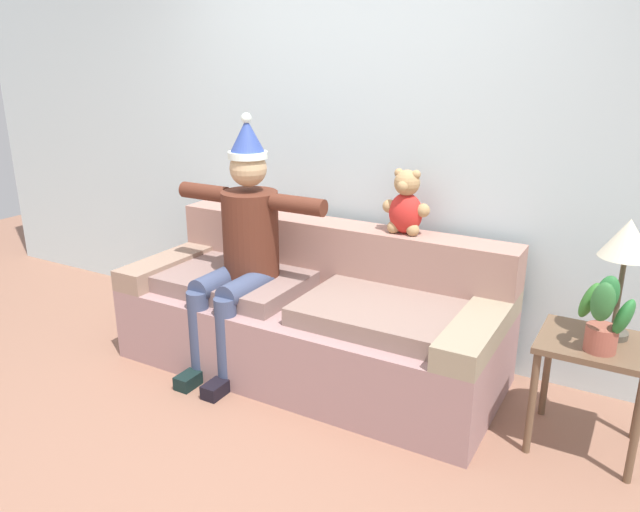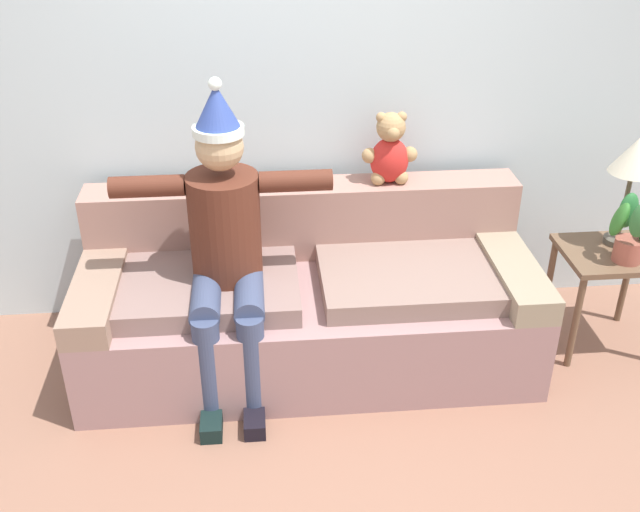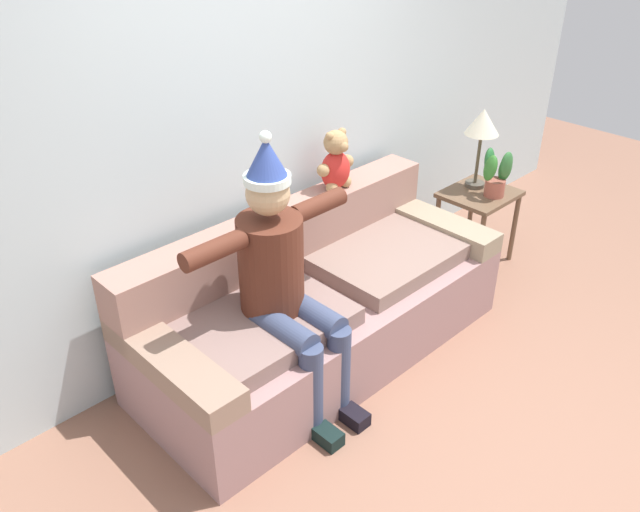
# 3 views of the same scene
# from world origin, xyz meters

# --- Properties ---
(ground_plane) EXTENTS (10.00, 10.00, 0.00)m
(ground_plane) POSITION_xyz_m (0.00, 0.00, 0.00)
(ground_plane) COLOR #8C604C
(back_wall) EXTENTS (7.00, 0.10, 2.70)m
(back_wall) POSITION_xyz_m (0.00, 1.55, 1.35)
(back_wall) COLOR silver
(back_wall) RESTS_ON ground_plane
(couch) EXTENTS (2.27, 0.94, 0.85)m
(couch) POSITION_xyz_m (0.00, 1.00, 0.33)
(couch) COLOR gray
(couch) RESTS_ON ground_plane
(person_seated) EXTENTS (1.02, 0.77, 1.53)m
(person_seated) POSITION_xyz_m (-0.40, 0.83, 0.78)
(person_seated) COLOR #55291B
(person_seated) RESTS_ON ground_plane
(teddy_bear) EXTENTS (0.29, 0.17, 0.38)m
(teddy_bear) POSITION_xyz_m (0.45, 1.30, 1.02)
(teddy_bear) COLOR red
(teddy_bear) RESTS_ON couch
(side_table) EXTENTS (0.51, 0.44, 0.57)m
(side_table) POSITION_xyz_m (1.57, 0.94, 0.47)
(side_table) COLOR brown
(side_table) RESTS_ON ground_plane
(table_lamp) EXTENTS (0.24, 0.24, 0.58)m
(table_lamp) POSITION_xyz_m (1.63, 1.03, 1.03)
(table_lamp) COLOR #4C463B
(table_lamp) RESTS_ON side_table
(potted_plant) EXTENTS (0.27, 0.22, 0.35)m
(potted_plant) POSITION_xyz_m (1.59, 0.85, 0.74)
(potted_plant) COLOR #A45444
(potted_plant) RESTS_ON side_table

